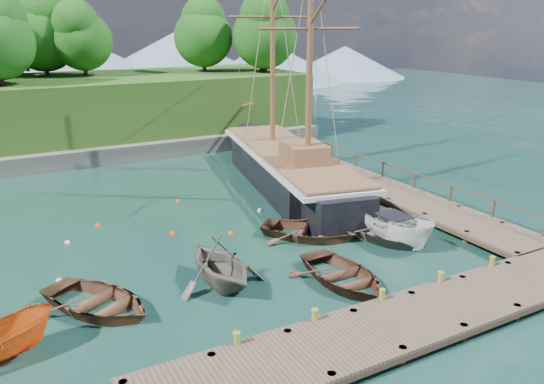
{
  "coord_description": "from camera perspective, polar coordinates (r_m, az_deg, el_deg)",
  "views": [
    {
      "loc": [
        -10.11,
        -18.64,
        10.55
      ],
      "look_at": [
        2.65,
        4.68,
        2.0
      ],
      "focal_mm": 35.0,
      "sensor_mm": 36.0,
      "label": 1
    }
  ],
  "objects": [
    {
      "name": "dock_east",
      "position": [
        35.03,
        10.94,
        0.71
      ],
      "size": [
        3.2,
        24.0,
        1.1
      ],
      "color": "#49392D",
      "rests_on": "ground"
    },
    {
      "name": "dock_near",
      "position": [
        19.92,
        14.33,
        -13.33
      ],
      "size": [
        20.0,
        3.2,
        1.1
      ],
      "color": "#49392D",
      "rests_on": "ground"
    },
    {
      "name": "rowboat_0",
      "position": [
        21.87,
        -18.19,
        -12.01
      ],
      "size": [
        5.6,
        6.05,
        1.02
      ],
      "primitive_type": "imported",
      "rotation": [
        0.0,
        0.0,
        0.56
      ],
      "color": "brown",
      "rests_on": "ground"
    },
    {
      "name": "mooring_buoy_2",
      "position": [
        27.78,
        -4.43,
        -4.55
      ],
      "size": [
        0.33,
        0.33,
        0.33
      ],
      "primitive_type": "sphere",
      "color": "#EA550F",
      "rests_on": "ground"
    },
    {
      "name": "distant_ridge",
      "position": [
        90.02,
        -19.92,
        12.86
      ],
      "size": [
        117.0,
        40.0,
        10.0
      ],
      "color": "#728CA5",
      "rests_on": "ground"
    },
    {
      "name": "rowboat_1",
      "position": [
        22.71,
        -5.54,
        -9.95
      ],
      "size": [
        4.08,
        4.63,
        2.29
      ],
      "primitive_type": "imported",
      "rotation": [
        0.0,
        0.0,
        0.08
      ],
      "color": "#6C6758",
      "rests_on": "ground"
    },
    {
      "name": "mooring_buoy_5",
      "position": [
        33.08,
        -10.11,
        -1.06
      ],
      "size": [
        0.27,
        0.27,
        0.27
      ],
      "primitive_type": "sphere",
      "color": "#FC4F00",
      "rests_on": "ground"
    },
    {
      "name": "bollard_1",
      "position": [
        19.44,
        4.56,
        -15.11
      ],
      "size": [
        0.26,
        0.26,
        0.45
      ],
      "primitive_type": "cylinder",
      "color": "olive",
      "rests_on": "ground"
    },
    {
      "name": "mooring_buoy_1",
      "position": [
        28.13,
        -10.65,
        -4.53
      ],
      "size": [
        0.36,
        0.36,
        0.36
      ],
      "primitive_type": "sphere",
      "color": "#CF4B08",
      "rests_on": "ground"
    },
    {
      "name": "bollard_2",
      "position": [
        21.01,
        11.61,
        -12.72
      ],
      "size": [
        0.26,
        0.26,
        0.45
      ],
      "primitive_type": "cylinder",
      "color": "olive",
      "rests_on": "ground"
    },
    {
      "name": "cabin_boat_white",
      "position": [
        27.42,
        12.83,
        -5.28
      ],
      "size": [
        2.36,
        5.03,
        1.88
      ],
      "primitive_type": "imported",
      "rotation": [
        0.0,
        0.0,
        0.11
      ],
      "color": "silver",
      "rests_on": "ground"
    },
    {
      "name": "mooring_buoy_0",
      "position": [
        24.66,
        -21.93,
        -8.9
      ],
      "size": [
        0.28,
        0.28,
        0.28
      ],
      "primitive_type": "sphere",
      "color": "silver",
      "rests_on": "ground"
    },
    {
      "name": "bollard_4",
      "position": [
        24.96,
        22.36,
        -8.63
      ],
      "size": [
        0.26,
        0.26,
        0.45
      ],
      "primitive_type": "cylinder",
      "color": "olive",
      "rests_on": "ground"
    },
    {
      "name": "schooner",
      "position": [
        35.47,
        1.77,
        2.25
      ],
      "size": [
        8.28,
        25.57,
        18.61
      ],
      "rotation": [
        0.0,
        0.0,
        -0.21
      ],
      "color": "black",
      "rests_on": "ground"
    },
    {
      "name": "bollard_0",
      "position": [
        18.23,
        -3.76,
        -17.6
      ],
      "size": [
        0.26,
        0.26,
        0.45
      ],
      "primitive_type": "cylinder",
      "color": "olive",
      "rests_on": "ground"
    },
    {
      "name": "ground",
      "position": [
        23.69,
        -0.19,
        -8.62
      ],
      "size": [
        160.0,
        160.0,
        0.0
      ],
      "primitive_type": "plane",
      "color": "#163B2A",
      "rests_on": "ground"
    },
    {
      "name": "mooring_buoy_4",
      "position": [
        30.2,
        -18.23,
        -3.56
      ],
      "size": [
        0.33,
        0.33,
        0.33
      ],
      "primitive_type": "sphere",
      "color": "red",
      "rests_on": "ground"
    },
    {
      "name": "rowboat_4",
      "position": [
        27.32,
        3.95,
        -4.94
      ],
      "size": [
        5.85,
        5.95,
        1.01
      ],
      "primitive_type": "imported",
      "rotation": [
        0.0,
        0.0,
        0.73
      ],
      "color": "brown",
      "rests_on": "ground"
    },
    {
      "name": "bollard_3",
      "position": [
        22.87,
        17.48,
        -10.55
      ],
      "size": [
        0.26,
        0.26,
        0.45
      ],
      "primitive_type": "cylinder",
      "color": "olive",
      "rests_on": "ground"
    },
    {
      "name": "rowboat_3",
      "position": [
        27.67,
        11.81,
        -4.99
      ],
      "size": [
        4.25,
        5.36,
        1.0
      ],
      "primitive_type": "imported",
      "rotation": [
        0.0,
        0.0,
        0.18
      ],
      "color": "#6F6659",
      "rests_on": "ground"
    },
    {
      "name": "mooring_buoy_3",
      "position": [
        31.02,
        -1.33,
        -2.06
      ],
      "size": [
        0.29,
        0.29,
        0.29
      ],
      "primitive_type": "sphere",
      "color": "white",
      "rests_on": "ground"
    },
    {
      "name": "mooring_buoy_6",
      "position": [
        28.52,
        -21.13,
        -5.16
      ],
      "size": [
        0.29,
        0.29,
        0.29
      ],
      "primitive_type": "sphere",
      "color": "white",
      "rests_on": "ground"
    },
    {
      "name": "rowboat_2",
      "position": [
        22.96,
        7.62,
        -9.7
      ],
      "size": [
        3.5,
        4.87,
        1.0
      ],
      "primitive_type": "imported",
      "rotation": [
        0.0,
        0.0,
        0.01
      ],
      "color": "#533123",
      "rests_on": "ground"
    }
  ]
}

